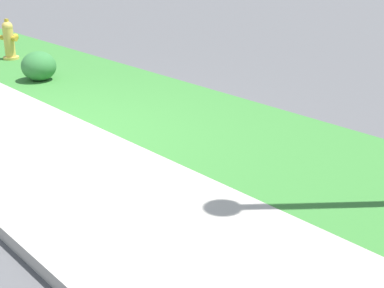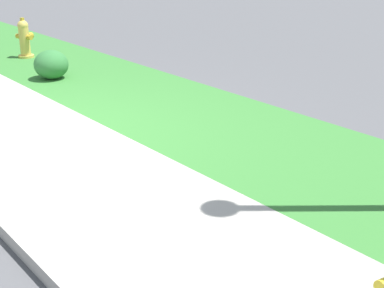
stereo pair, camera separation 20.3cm
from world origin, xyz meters
name	(u,v)px [view 1 (the left image)]	position (x,y,z in m)	size (l,w,h in m)	color
ground_plane	(22,142)	(0.00, 0.00, 0.00)	(120.00, 120.00, 0.00)	#515154
sidewalk_pavement	(22,141)	(0.00, 0.00, 0.01)	(18.00, 1.80, 0.01)	#ADA89E
grass_verge	(160,106)	(0.00, 2.02, 0.00)	(18.00, 2.24, 0.01)	#387A33
fire_hydrant_across_street	(9,40)	(-4.22, 1.81, 0.36)	(0.38, 0.35, 0.75)	gold
shrub_bush_near_lamp	(39,66)	(-2.40, 1.46, 0.23)	(0.55, 0.55, 0.47)	#337538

